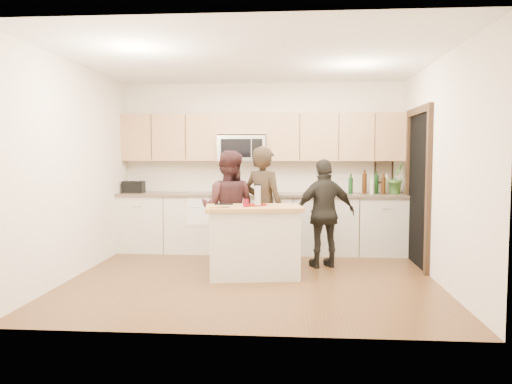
# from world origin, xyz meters

# --- Properties ---
(floor) EXTENTS (4.50, 4.50, 0.00)m
(floor) POSITION_xyz_m (0.00, 0.00, 0.00)
(floor) COLOR brown
(floor) RESTS_ON ground
(room_shell) EXTENTS (4.52, 4.02, 2.71)m
(room_shell) POSITION_xyz_m (0.00, 0.00, 1.73)
(room_shell) COLOR silver
(room_shell) RESTS_ON ground
(back_cabinetry) EXTENTS (4.50, 0.66, 0.94)m
(back_cabinetry) POSITION_xyz_m (0.00, 1.69, 0.47)
(back_cabinetry) COLOR beige
(back_cabinetry) RESTS_ON ground
(upper_cabinetry) EXTENTS (4.50, 0.33, 0.75)m
(upper_cabinetry) POSITION_xyz_m (0.03, 1.83, 1.84)
(upper_cabinetry) COLOR tan
(upper_cabinetry) RESTS_ON ground
(microwave) EXTENTS (0.76, 0.41, 0.40)m
(microwave) POSITION_xyz_m (-0.31, 1.80, 1.65)
(microwave) COLOR silver
(microwave) RESTS_ON ground
(doorway) EXTENTS (0.06, 1.25, 2.20)m
(doorway) POSITION_xyz_m (2.23, 0.90, 1.16)
(doorway) COLOR black
(doorway) RESTS_ON ground
(framed_picture) EXTENTS (0.30, 0.03, 0.38)m
(framed_picture) POSITION_xyz_m (1.95, 1.98, 1.28)
(framed_picture) COLOR black
(framed_picture) RESTS_ON ground
(dish_towel) EXTENTS (0.34, 0.60, 0.48)m
(dish_towel) POSITION_xyz_m (-0.95, 1.50, 0.80)
(dish_towel) COLOR white
(dish_towel) RESTS_ON ground
(island) EXTENTS (1.29, 0.87, 0.90)m
(island) POSITION_xyz_m (0.01, 0.09, 0.45)
(island) COLOR beige
(island) RESTS_ON ground
(red_plate) EXTENTS (0.31, 0.31, 0.02)m
(red_plate) POSITION_xyz_m (0.02, 0.17, 0.91)
(red_plate) COLOR maroon
(red_plate) RESTS_ON island
(box_grater) EXTENTS (0.09, 0.06, 0.26)m
(box_grater) POSITION_xyz_m (0.06, 0.05, 1.05)
(box_grater) COLOR silver
(box_grater) RESTS_ON red_plate
(drink_glass) EXTENTS (0.07, 0.07, 0.10)m
(drink_glass) POSITION_xyz_m (-0.08, -0.04, 0.95)
(drink_glass) COLOR maroon
(drink_glass) RESTS_ON island
(cutting_board) EXTENTS (0.25, 0.21, 0.02)m
(cutting_board) POSITION_xyz_m (-0.40, -0.12, 0.91)
(cutting_board) COLOR #A87546
(cutting_board) RESTS_ON island
(tongs) EXTENTS (0.23, 0.07, 0.02)m
(tongs) POSITION_xyz_m (-0.36, 0.01, 0.93)
(tongs) COLOR black
(tongs) RESTS_ON cutting_board
(knife) EXTENTS (0.18, 0.05, 0.01)m
(knife) POSITION_xyz_m (-0.31, -0.21, 0.92)
(knife) COLOR silver
(knife) RESTS_ON cutting_board
(toaster) EXTENTS (0.32, 0.21, 0.19)m
(toaster) POSITION_xyz_m (-2.05, 1.67, 1.03)
(toaster) COLOR black
(toaster) RESTS_ON back_cabinetry
(bottle_cluster) EXTENTS (0.65, 0.20, 0.37)m
(bottle_cluster) POSITION_xyz_m (1.74, 1.74, 1.10)
(bottle_cluster) COLOR black
(bottle_cluster) RESTS_ON back_cabinetry
(orchid) EXTENTS (0.35, 0.34, 0.49)m
(orchid) POSITION_xyz_m (2.10, 1.72, 1.19)
(orchid) COLOR #3D702C
(orchid) RESTS_ON back_cabinetry
(woman_left) EXTENTS (0.72, 0.65, 1.66)m
(woman_left) POSITION_xyz_m (0.10, 0.64, 0.83)
(woman_left) COLOR black
(woman_left) RESTS_ON ground
(woman_center) EXTENTS (0.84, 0.68, 1.60)m
(woman_center) POSITION_xyz_m (-0.39, 0.64, 0.80)
(woman_center) COLOR #31181A
(woman_center) RESTS_ON ground
(woman_right) EXTENTS (0.94, 0.62, 1.49)m
(woman_right) POSITION_xyz_m (0.94, 0.70, 0.74)
(woman_right) COLOR black
(woman_right) RESTS_ON ground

